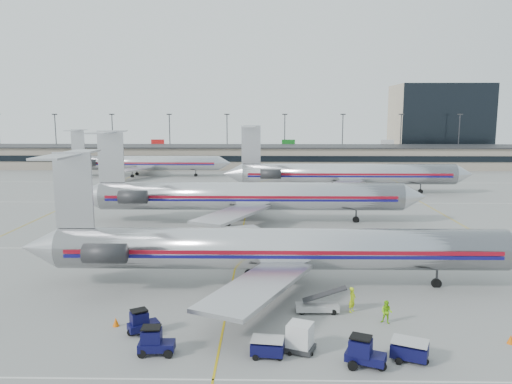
{
  "coord_description": "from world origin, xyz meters",
  "views": [
    {
      "loc": [
        2.95,
        -44.43,
        14.98
      ],
      "look_at": [
        1.7,
        23.06,
        4.5
      ],
      "focal_mm": 35.0,
      "sensor_mm": 36.0,
      "label": 1
    }
  ],
  "objects_px": {
    "jet_foreground": "(270,248)",
    "tug_center": "(154,342)",
    "belt_loader": "(318,305)",
    "jet_second_row": "(244,196)",
    "uld_container": "(300,337)"
  },
  "relations": [
    {
      "from": "jet_foreground",
      "to": "uld_container",
      "type": "xyz_separation_m",
      "value": [
        1.77,
        -12.24,
        -2.51
      ]
    },
    {
      "from": "tug_center",
      "to": "uld_container",
      "type": "xyz_separation_m",
      "value": [
        9.2,
        0.58,
        0.11
      ]
    },
    {
      "from": "jet_foreground",
      "to": "uld_container",
      "type": "relative_size",
      "value": 20.61
    },
    {
      "from": "jet_second_row",
      "to": "jet_foreground",
      "type": "bearing_deg",
      "value": -82.53
    },
    {
      "from": "jet_foreground",
      "to": "uld_container",
      "type": "bearing_deg",
      "value": -81.76
    },
    {
      "from": "jet_second_row",
      "to": "tug_center",
      "type": "distance_m",
      "value": 39.77
    },
    {
      "from": "belt_loader",
      "to": "uld_container",
      "type": "bearing_deg",
      "value": -106.95
    },
    {
      "from": "jet_foreground",
      "to": "tug_center",
      "type": "bearing_deg",
      "value": -120.12
    },
    {
      "from": "jet_foreground",
      "to": "belt_loader",
      "type": "relative_size",
      "value": 11.76
    },
    {
      "from": "tug_center",
      "to": "belt_loader",
      "type": "bearing_deg",
      "value": 29.66
    },
    {
      "from": "jet_foreground",
      "to": "tug_center",
      "type": "xyz_separation_m",
      "value": [
        -7.43,
        -12.81,
        -2.62
      ]
    },
    {
      "from": "jet_second_row",
      "to": "tug_center",
      "type": "xyz_separation_m",
      "value": [
        -3.94,
        -39.47,
        -2.91
      ]
    },
    {
      "from": "tug_center",
      "to": "belt_loader",
      "type": "xyz_separation_m",
      "value": [
        11.04,
        6.97,
        -0.29
      ]
    },
    {
      "from": "jet_second_row",
      "to": "belt_loader",
      "type": "xyz_separation_m",
      "value": [
        7.1,
        -32.49,
        -3.2
      ]
    },
    {
      "from": "jet_second_row",
      "to": "belt_loader",
      "type": "bearing_deg",
      "value": -77.68
    }
  ]
}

